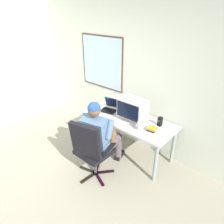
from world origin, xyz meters
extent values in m
cube|color=gray|center=(0.00, 0.00, -0.01)|extent=(4.87, 4.35, 0.02)
cube|color=silver|center=(0.00, 2.14, 1.40)|extent=(4.87, 0.06, 2.79)
cube|color=#4C3828|center=(-0.70, 2.11, 1.47)|extent=(1.07, 0.01, 1.03)
cube|color=silver|center=(-0.70, 2.10, 1.47)|extent=(1.01, 0.02, 0.97)
cylinder|color=gray|center=(-0.48, 1.43, 0.34)|extent=(0.06, 0.06, 0.69)
cylinder|color=gray|center=(1.05, 1.43, 0.34)|extent=(0.06, 0.06, 0.69)
cylinder|color=gray|center=(-0.48, 2.01, 0.34)|extent=(0.06, 0.06, 0.69)
cylinder|color=gray|center=(1.05, 2.01, 0.34)|extent=(0.06, 0.06, 0.69)
cube|color=silver|center=(0.29, 1.72, 0.70)|extent=(1.66, 0.72, 0.03)
cube|color=black|center=(0.10, 0.89, 0.01)|extent=(0.31, 0.12, 0.02)
cube|color=black|center=(0.24, 0.77, 0.01)|extent=(0.07, 0.31, 0.02)
cube|color=black|center=(0.40, 0.87, 0.01)|extent=(0.30, 0.16, 0.02)
cube|color=black|center=(0.35, 1.05, 0.01)|extent=(0.23, 0.26, 0.02)
cube|color=black|center=(0.17, 1.06, 0.01)|extent=(0.20, 0.28, 0.02)
cylinder|color=black|center=(0.25, 0.93, 0.01)|extent=(0.10, 0.10, 0.02)
cylinder|color=#3F3F44|center=(0.25, 0.93, 0.23)|extent=(0.05, 0.05, 0.42)
cube|color=black|center=(0.25, 0.93, 0.46)|extent=(0.48, 0.48, 0.06)
cube|color=black|center=(0.30, 0.72, 0.77)|extent=(0.48, 0.24, 0.57)
cube|color=black|center=(0.51, 0.99, 0.59)|extent=(0.13, 0.34, 0.02)
cube|color=black|center=(0.00, 0.86, 0.59)|extent=(0.13, 0.34, 0.02)
cylinder|color=#554C53|center=(0.35, 1.22, 0.49)|extent=(0.26, 0.49, 0.15)
cylinder|color=#554C53|center=(0.30, 1.45, 0.24)|extent=(0.12, 0.12, 0.49)
cube|color=black|center=(0.28, 1.51, 0.04)|extent=(0.15, 0.26, 0.08)
cylinder|color=#554C53|center=(0.04, 1.15, 0.49)|extent=(0.26, 0.49, 0.15)
cylinder|color=#554C53|center=(-0.02, 1.37, 0.24)|extent=(0.12, 0.12, 0.49)
cube|color=black|center=(-0.03, 1.43, 0.04)|extent=(0.15, 0.26, 0.08)
cube|color=slate|center=(0.25, 0.96, 0.76)|extent=(0.44, 0.37, 0.57)
sphere|color=brown|center=(0.25, 0.96, 1.16)|extent=(0.19, 0.19, 0.19)
sphere|color=#264897|center=(0.25, 0.96, 1.19)|extent=(0.19, 0.19, 0.19)
cylinder|color=slate|center=(0.46, 1.06, 0.88)|extent=(0.13, 0.21, 0.29)
cylinder|color=brown|center=(0.43, 1.15, 0.74)|extent=(0.09, 0.10, 0.26)
sphere|color=brown|center=(0.42, 1.18, 0.72)|extent=(0.09, 0.09, 0.09)
cylinder|color=slate|center=(0.03, 0.95, 0.88)|extent=(0.13, 0.21, 0.29)
cylinder|color=brown|center=(-0.01, 1.09, 0.83)|extent=(0.11, 0.15, 0.27)
sphere|color=brown|center=(-0.03, 1.18, 0.90)|extent=(0.09, 0.09, 0.09)
cube|color=beige|center=(0.37, 1.72, 0.73)|extent=(0.25, 0.20, 0.02)
cylinder|color=beige|center=(0.37, 1.72, 0.77)|extent=(0.04, 0.04, 0.05)
cube|color=beige|center=(0.37, 1.72, 0.95)|extent=(0.46, 0.30, 0.31)
cube|color=black|center=(0.38, 1.57, 0.95)|extent=(0.42, 0.01, 0.27)
cube|color=#96969B|center=(-0.15, 1.69, 0.73)|extent=(0.36, 0.31, 0.02)
cube|color=black|center=(-0.15, 1.69, 0.74)|extent=(0.32, 0.27, 0.00)
cube|color=#96969B|center=(-0.18, 1.84, 0.85)|extent=(0.32, 0.15, 0.22)
cube|color=#0F1933|center=(-0.18, 1.84, 0.84)|extent=(0.30, 0.13, 0.20)
cylinder|color=silver|center=(0.65, 1.54, 0.72)|extent=(0.07, 0.07, 0.00)
cylinder|color=silver|center=(0.65, 1.54, 0.75)|extent=(0.01, 0.01, 0.06)
cylinder|color=silver|center=(0.65, 1.54, 0.82)|extent=(0.08, 0.08, 0.08)
cylinder|color=#500814|center=(0.65, 1.54, 0.80)|extent=(0.08, 0.08, 0.03)
cube|color=black|center=(0.82, 1.87, 0.80)|extent=(0.07, 0.07, 0.15)
cylinder|color=#333338|center=(0.82, 1.84, 0.82)|extent=(0.04, 0.01, 0.04)
cube|color=black|center=(0.80, 1.65, 0.74)|extent=(0.14, 0.12, 0.03)
cube|color=olive|center=(0.81, 1.65, 0.77)|extent=(0.17, 0.15, 0.03)
camera|label=1|loc=(2.14, -0.80, 2.45)|focal=32.82mm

